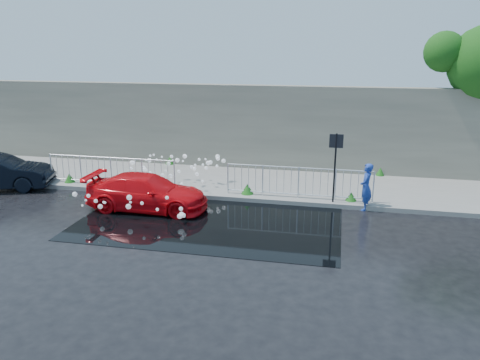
{
  "coord_description": "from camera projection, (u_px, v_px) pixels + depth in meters",
  "views": [
    {
      "loc": [
        4.26,
        -12.16,
        5.29
      ],
      "look_at": [
        1.19,
        2.21,
        1.0
      ],
      "focal_mm": 35.0,
      "sensor_mm": 36.0,
      "label": 1
    }
  ],
  "objects": [
    {
      "name": "weeds",
      "position": [
        217.0,
        179.0,
        17.93
      ],
      "size": [
        12.17,
        3.93,
        0.37
      ],
      "color": "#1A5516",
      "rests_on": "pavement"
    },
    {
      "name": "water_spray",
      "position": [
        167.0,
        175.0,
        16.72
      ],
      "size": [
        3.71,
        5.5,
        1.08
      ],
      "color": "white",
      "rests_on": "ground"
    },
    {
      "name": "retaining_wall",
      "position": [
        237.0,
        126.0,
        19.98
      ],
      "size": [
        30.0,
        0.6,
        3.5
      ],
      "primitive_type": "cube",
      "color": "#676457",
      "rests_on": "pavement"
    },
    {
      "name": "curb",
      "position": [
        212.0,
        197.0,
        16.55
      ],
      "size": [
        30.0,
        0.25,
        0.16
      ],
      "primitive_type": "cube",
      "color": "slate",
      "rests_on": "ground"
    },
    {
      "name": "red_car",
      "position": [
        147.0,
        192.0,
        15.4
      ],
      "size": [
        4.04,
        1.67,
        1.17
      ],
      "primitive_type": "imported",
      "rotation": [
        0.0,
        0.0,
        1.58
      ],
      "color": "red",
      "rests_on": "ground"
    },
    {
      "name": "railing_right",
      "position": [
        298.0,
        181.0,
        16.09
      ],
      "size": [
        5.05,
        0.05,
        1.1
      ],
      "color": "silver",
      "rests_on": "pavement"
    },
    {
      "name": "railing_left",
      "position": [
        111.0,
        170.0,
        17.49
      ],
      "size": [
        5.05,
        0.05,
        1.1
      ],
      "color": "silver",
      "rests_on": "pavement"
    },
    {
      "name": "puddle",
      "position": [
        210.0,
        220.0,
        14.59
      ],
      "size": [
        8.0,
        5.0,
        0.01
      ],
      "primitive_type": "cube",
      "color": "black",
      "rests_on": "ground"
    },
    {
      "name": "ground",
      "position": [
        185.0,
        231.0,
        13.75
      ],
      "size": [
        90.0,
        90.0,
        0.0
      ],
      "primitive_type": "plane",
      "color": "black",
      "rests_on": "ground"
    },
    {
      "name": "sign_post",
      "position": [
        335.0,
        157.0,
        15.34
      ],
      "size": [
        0.45,
        0.06,
        2.5
      ],
      "color": "black",
      "rests_on": "ground"
    },
    {
      "name": "pavement",
      "position": [
        225.0,
        181.0,
        18.42
      ],
      "size": [
        30.0,
        4.0,
        0.15
      ],
      "primitive_type": "cube",
      "color": "slate",
      "rests_on": "ground"
    },
    {
      "name": "person",
      "position": [
        366.0,
        187.0,
        15.3
      ],
      "size": [
        0.48,
        0.63,
        1.57
      ],
      "primitive_type": "imported",
      "rotation": [
        0.0,
        0.0,
        -1.76
      ],
      "color": "#203EA3",
      "rests_on": "ground"
    }
  ]
}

